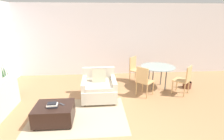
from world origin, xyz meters
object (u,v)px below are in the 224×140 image
Objects in this scene: tv_remote_primary at (52,104)px; dining_chair_far_left at (135,68)px; book_stack at (52,105)px; dining_chair_near_right at (185,78)px; potted_plant_small at (187,83)px; dining_chair_near_left at (144,79)px; dining_table at (158,69)px; armchair at (99,88)px; potted_plant at (7,88)px; ottoman at (54,113)px; tv_remote_secondary at (62,104)px.

tv_remote_primary is 3.32m from dining_chair_far_left.
book_stack is 3.74m from dining_chair_near_right.
dining_chair_near_left is at bearing -163.45° from potted_plant_small.
dining_table is 1.22× the size of dining_chair_far_left.
dining_chair_near_left is (2.33, 1.12, 0.10)m from tv_remote_primary.
dining_table is 0.88m from dining_chair_near_right.
dining_chair_near_right is at bearing 1.52° from armchair.
armchair is 1.54m from book_stack.
potted_plant is 1.20× the size of dining_chair_near_left.
dining_chair_near_left reaches higher than potted_plant_small.
dining_chair_far_left is at bearing 90.00° from dining_chair_near_left.
potted_plant reaches higher than potted_plant_small.
armchair is 7.06× the size of tv_remote_primary.
dining_chair_near_right is (3.53, 1.17, 0.29)m from ottoman.
dining_chair_near_left is at bearing 25.73° from tv_remote_primary.
dining_chair_near_left is at bearing 27.98° from tv_remote_secondary.
dining_chair_far_left reaches higher than potted_plant_small.
dining_chair_near_left is 1.00× the size of dining_chair_far_left.
potted_plant_small is (1.60, 0.48, -0.33)m from dining_chair_near_left.
tv_remote_primary is 2.24m from potted_plant.
dining_chair_far_left is at bearing 47.97° from tv_remote_secondary.
potted_plant is (-1.72, 1.51, 0.02)m from ottoman.
tv_remote_secondary is at bearing -127.99° from armchair.
dining_chair_near_right reaches higher than dining_table.
book_stack is at bearing -131.26° from armchair.
potted_plant is at bearing 175.16° from dining_chair_near_left.
dining_table is at bearing 32.47° from tv_remote_secondary.
tv_remote_primary is 2.59m from dining_chair_near_left.
dining_chair_far_left reaches higher than ottoman.
dining_table is 0.88m from dining_chair_near_left.
book_stack is (-1.01, -1.15, 0.12)m from armchair.
book_stack is at bearing -99.58° from ottoman.
dining_table reaches higher than tv_remote_secondary.
book_stack is at bearing -147.89° from dining_table.
tv_remote_primary is at bearing -134.43° from armchair.
book_stack is at bearing -156.56° from potted_plant_small.
potted_plant is at bearing 137.58° from book_stack.
dining_chair_far_left reaches higher than armchair.
potted_plant_small is at bearing 16.55° from dining_chair_near_left.
dining_chair_near_right is 0.69m from potted_plant_small.
dining_table is at bearing 19.63° from armchair.
dining_chair_far_left reaches higher than book_stack.
dining_chair_near_left is at bearing -4.84° from potted_plant.
dining_chair_near_right is at bearing 17.51° from tv_remote_primary.
tv_remote_primary is 3.74m from dining_chair_near_right.
dining_chair_far_left is 1.80m from potted_plant_small.
ottoman is at bearing -167.99° from tv_remote_secondary.
dining_table is 0.88m from dining_chair_far_left.
tv_remote_secondary is 0.13× the size of dining_table.
ottoman is at bearing -132.35° from armchair.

